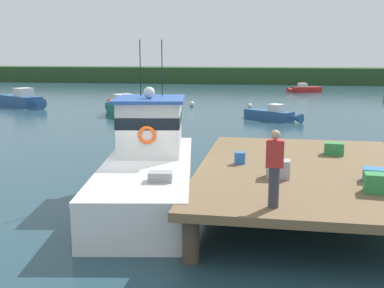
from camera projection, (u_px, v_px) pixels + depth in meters
ground_plane at (143, 199)px, 14.28m from camera, size 200.00×200.00×0.00m
dock at (306, 171)px, 13.28m from camera, size 6.00×9.00×1.20m
main_fishing_boat at (149, 164)px, 14.47m from camera, size 3.81×9.97×4.80m
crate_single_far at (375, 175)px, 11.71m from camera, size 0.66×0.53×0.33m
crate_stack_mid_dock at (334, 149)px, 14.88m from camera, size 0.65×0.51×0.38m
crate_single_by_cleat at (278, 169)px, 12.09m from camera, size 0.61×0.46×0.46m
crate_stack_near_edge at (378, 183)px, 10.74m from camera, size 0.64×0.49×0.45m
bait_bucket at (240, 158)px, 13.64m from camera, size 0.32×0.32×0.34m
deckhand_by_the_boat at (274, 167)px, 9.60m from camera, size 0.36×0.22×1.63m
moored_boat_near_channel at (22, 100)px, 39.77m from camera, size 5.93×4.46×1.59m
moored_boat_far_left at (305, 89)px, 55.12m from camera, size 4.18×2.68×1.08m
moored_boat_off_the_point at (272, 114)px, 31.55m from camera, size 3.99×3.19×1.09m
moored_boat_outer_mooring at (126, 109)px, 33.46m from camera, size 4.85×5.41×1.54m
mooring_buoy_channel_marker at (192, 104)px, 39.93m from camera, size 0.43×0.43×0.43m
mooring_buoy_spare_mooring at (250, 106)px, 38.66m from camera, size 0.39×0.39×0.39m
mooring_buoy_inshore at (110, 101)px, 42.45m from camera, size 0.44×0.44×0.44m
far_shoreline at (249, 75)px, 74.08m from camera, size 120.00×8.00×2.40m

